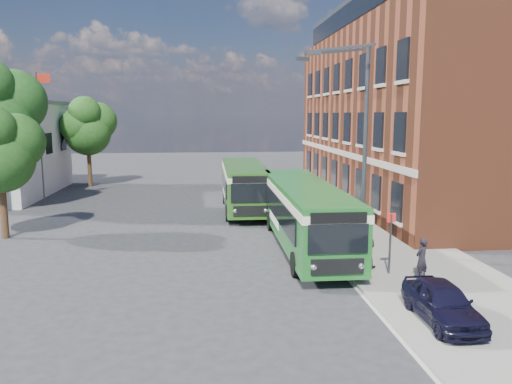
{
  "coord_description": "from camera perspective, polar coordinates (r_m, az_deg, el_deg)",
  "views": [
    {
      "loc": [
        -1.42,
        -22.16,
        6.27
      ],
      "look_at": [
        1.22,
        3.58,
        2.2
      ],
      "focal_mm": 35.0,
      "sensor_mm": 36.0,
      "label": 1
    }
  ],
  "objects": [
    {
      "name": "bus_rear",
      "position": [
        32.58,
        -1.39,
        1.1
      ],
      "size": [
        2.72,
        10.53,
        3.02
      ],
      "color": "#28561A",
      "rests_on": "ground"
    },
    {
      "name": "flagpole",
      "position": [
        36.87,
        -23.39,
        6.14
      ],
      "size": [
        0.95,
        0.1,
        9.0
      ],
      "color": "#36393B",
      "rests_on": "ground"
    },
    {
      "name": "bus_stop_sign",
      "position": [
        19.86,
        15.1,
        -5.25
      ],
      "size": [
        0.35,
        0.08,
        2.52
      ],
      "color": "#36393B",
      "rests_on": "ground"
    },
    {
      "name": "parked_car",
      "position": [
        16.08,
        20.53,
        -11.71
      ],
      "size": [
        1.48,
        3.56,
        1.21
      ],
      "primitive_type": "imported",
      "rotation": [
        0.0,
        0.0,
        -0.01
      ],
      "color": "black",
      "rests_on": "pavement"
    },
    {
      "name": "pedestrian_b",
      "position": [
        20.6,
        12.52,
        -6.26
      ],
      "size": [
        0.94,
        0.85,
        1.59
      ],
      "primitive_type": "imported",
      "rotation": [
        0.0,
        0.0,
        2.75
      ],
      "color": "black",
      "rests_on": "pavement"
    },
    {
      "name": "pavement",
      "position": [
        31.92,
        9.57,
        -2.38
      ],
      "size": [
        6.0,
        48.0,
        0.15
      ],
      "primitive_type": "cube",
      "color": "gray",
      "rests_on": "ground"
    },
    {
      "name": "brick_office",
      "position": [
        37.48,
        18.7,
        9.54
      ],
      "size": [
        12.1,
        26.0,
        14.2
      ],
      "color": "brown",
      "rests_on": "ground"
    },
    {
      "name": "kerb_line",
      "position": [
        31.27,
        4.17,
        -2.65
      ],
      "size": [
        0.12,
        48.0,
        0.01
      ],
      "primitive_type": "cube",
      "color": "beige",
      "rests_on": "ground"
    },
    {
      "name": "pedestrian_a",
      "position": [
        19.68,
        18.41,
        -7.25
      ],
      "size": [
        0.69,
        0.62,
        1.57
      ],
      "primitive_type": "imported",
      "rotation": [
        0.0,
        0.0,
        3.69
      ],
      "color": "black",
      "rests_on": "pavement"
    },
    {
      "name": "street_lamp",
      "position": [
        21.16,
        11.41,
        4.75
      ],
      "size": [
        2.96,
        2.38,
        9.0
      ],
      "color": "#36393B",
      "rests_on": "ground"
    },
    {
      "name": "tree_right",
      "position": [
        45.44,
        -18.65,
        7.18
      ],
      "size": [
        4.58,
        4.36,
        7.74
      ],
      "color": "#352013",
      "rests_on": "ground"
    },
    {
      "name": "ground",
      "position": [
        23.07,
        -2.11,
        -6.83
      ],
      "size": [
        120.0,
        120.0,
        0.0
      ],
      "primitive_type": "plane",
      "color": "#2C2D2F",
      "rests_on": "ground"
    },
    {
      "name": "tree_left",
      "position": [
        27.81,
        -27.25,
        4.38
      ],
      "size": [
        3.97,
        3.77,
        6.7
      ],
      "color": "#352013",
      "rests_on": "ground"
    },
    {
      "name": "bus_front",
      "position": [
        23.65,
        5.53,
        -1.92
      ],
      "size": [
        2.72,
        12.65,
        3.02
      ],
      "color": "#1E6424",
      "rests_on": "ground"
    }
  ]
}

